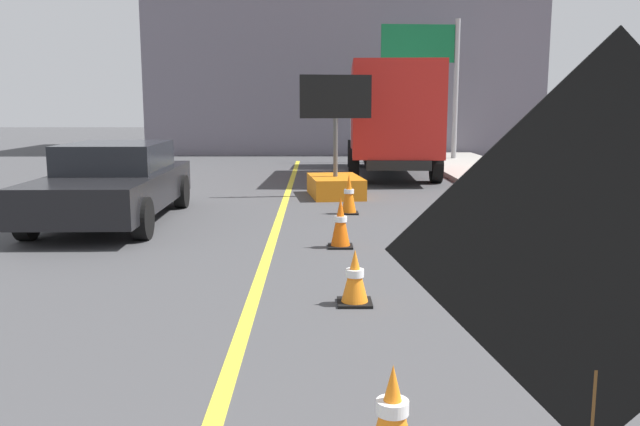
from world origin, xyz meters
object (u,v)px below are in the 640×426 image
(traffic_cone_near_sign, at_px, (392,415))
(traffic_cone_far_lane, at_px, (340,223))
(pickup_car, at_px, (114,182))
(highway_guide_sign, at_px, (435,65))
(box_truck, at_px, (391,116))
(arrow_board_trailer, at_px, (335,175))
(traffic_cone_mid_lane, at_px, (355,277))
(traffic_cone_curbside, at_px, (349,194))
(roadwork_sign, at_px, (602,262))

(traffic_cone_near_sign, distance_m, traffic_cone_far_lane, 5.82)
(pickup_car, distance_m, highway_guide_sign, 14.57)
(box_truck, distance_m, traffic_cone_near_sign, 15.84)
(arrow_board_trailer, relative_size, traffic_cone_near_sign, 4.52)
(traffic_cone_mid_lane, distance_m, traffic_cone_far_lane, 2.75)
(pickup_car, bearing_deg, highway_guide_sign, 57.29)
(traffic_cone_near_sign, bearing_deg, arrow_board_trailer, 90.05)
(box_truck, relative_size, traffic_cone_curbside, 9.08)
(traffic_cone_near_sign, height_order, traffic_cone_far_lane, traffic_cone_far_lane)
(roadwork_sign, distance_m, arrow_board_trailer, 12.39)
(traffic_cone_near_sign, relative_size, traffic_cone_far_lane, 0.81)
(highway_guide_sign, distance_m, traffic_cone_mid_lane, 17.67)
(traffic_cone_mid_lane, bearing_deg, roadwork_sign, -80.83)
(traffic_cone_curbside, bearing_deg, traffic_cone_near_sign, -91.17)
(arrow_board_trailer, distance_m, pickup_car, 5.12)
(box_truck, height_order, highway_guide_sign, highway_guide_sign)
(arrow_board_trailer, xyz_separation_m, highway_guide_sign, (3.73, 8.85, 2.94))
(pickup_car, bearing_deg, traffic_cone_mid_lane, -51.18)
(highway_guide_sign, bearing_deg, traffic_cone_far_lane, -105.01)
(pickup_car, relative_size, traffic_cone_far_lane, 6.53)
(pickup_car, height_order, traffic_cone_mid_lane, pickup_car)
(traffic_cone_mid_lane, relative_size, traffic_cone_far_lane, 0.79)
(pickup_car, bearing_deg, traffic_cone_curbside, 10.61)
(highway_guide_sign, xyz_separation_m, traffic_cone_mid_lane, (-3.76, -16.97, -3.14))
(arrow_board_trailer, relative_size, highway_guide_sign, 0.54)
(highway_guide_sign, xyz_separation_m, traffic_cone_curbside, (-3.55, -11.26, -3.05))
(highway_guide_sign, xyz_separation_m, traffic_cone_near_sign, (-3.72, -20.04, -3.13))
(traffic_cone_curbside, bearing_deg, pickup_car, -169.39)
(traffic_cone_curbside, bearing_deg, arrow_board_trailer, 94.47)
(highway_guide_sign, relative_size, traffic_cone_mid_lane, 8.60)
(highway_guide_sign, bearing_deg, traffic_cone_mid_lane, -102.50)
(traffic_cone_near_sign, bearing_deg, highway_guide_sign, 79.47)
(traffic_cone_far_lane, bearing_deg, roadwork_sign, -84.02)
(arrow_board_trailer, bearing_deg, roadwork_sign, -86.99)
(highway_guide_sign, height_order, traffic_cone_curbside, highway_guide_sign)
(box_truck, distance_m, pickup_car, 9.64)
(pickup_car, bearing_deg, traffic_cone_far_lane, -29.12)
(highway_guide_sign, bearing_deg, traffic_cone_curbside, -107.49)
(box_truck, xyz_separation_m, traffic_cone_curbside, (-1.54, -6.90, -1.36))
(roadwork_sign, relative_size, traffic_cone_near_sign, 3.91)
(highway_guide_sign, bearing_deg, box_truck, -114.65)
(box_truck, bearing_deg, traffic_cone_far_lane, -100.41)
(traffic_cone_mid_lane, bearing_deg, traffic_cone_near_sign, -89.28)
(highway_guide_sign, distance_m, traffic_cone_curbside, 12.19)
(traffic_cone_mid_lane, bearing_deg, highway_guide_sign, 77.50)
(roadwork_sign, bearing_deg, traffic_cone_near_sign, 119.42)
(pickup_car, xyz_separation_m, traffic_cone_mid_lane, (3.97, -4.93, -0.41))
(roadwork_sign, relative_size, traffic_cone_curbside, 3.08)
(traffic_cone_far_lane, bearing_deg, traffic_cone_mid_lane, -88.96)
(box_truck, height_order, pickup_car, box_truck)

